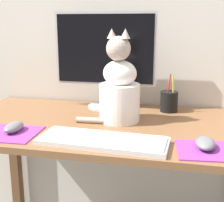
% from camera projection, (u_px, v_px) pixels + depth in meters
% --- Properties ---
extents(wall_back, '(7.00, 0.04, 2.50)m').
position_uv_depth(wall_back, '(124.00, 5.00, 1.55)').
color(wall_back, beige).
rests_on(wall_back, ground_plane).
extents(desk, '(1.33, 0.67, 0.75)m').
position_uv_depth(desk, '(108.00, 146.00, 1.35)').
color(desk, brown).
rests_on(desk, ground_plane).
extents(monitor, '(0.49, 0.17, 0.46)m').
position_uv_depth(monitor, '(105.00, 55.00, 1.50)').
color(monitor, '#B2B2B7').
rests_on(monitor, desk).
extents(keyboard, '(0.46, 0.18, 0.02)m').
position_uv_depth(keyboard, '(103.00, 141.00, 1.09)').
color(keyboard, silver).
rests_on(keyboard, desk).
extents(mousepad_left, '(0.22, 0.20, 0.00)m').
position_uv_depth(mousepad_left, '(9.00, 133.00, 1.19)').
color(mousepad_left, purple).
rests_on(mousepad_left, desk).
extents(mousepad_right, '(0.21, 0.19, 0.00)m').
position_uv_depth(mousepad_right, '(207.00, 150.00, 1.03)').
color(mousepad_right, purple).
rests_on(mousepad_right, desk).
extents(computer_mouse_left, '(0.06, 0.11, 0.03)m').
position_uv_depth(computer_mouse_left, '(14.00, 127.00, 1.20)').
color(computer_mouse_left, slate).
rests_on(computer_mouse_left, mousepad_left).
extents(computer_mouse_right, '(0.06, 0.11, 0.03)m').
position_uv_depth(computer_mouse_right, '(205.00, 143.00, 1.04)').
color(computer_mouse_right, slate).
rests_on(computer_mouse_right, mousepad_right).
extents(cat, '(0.28, 0.22, 0.39)m').
position_uv_depth(cat, '(119.00, 88.00, 1.31)').
color(cat, white).
rests_on(cat, desk).
extents(pen_cup, '(0.08, 0.08, 0.18)m').
position_uv_depth(pen_cup, '(169.00, 101.00, 1.48)').
color(pen_cup, black).
rests_on(pen_cup, desk).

